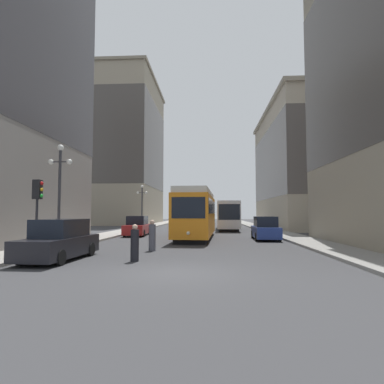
# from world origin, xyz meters

# --- Properties ---
(ground_plane) EXTENTS (200.00, 200.00, 0.00)m
(ground_plane) POSITION_xyz_m (0.00, 0.00, 0.00)
(ground_plane) COLOR #38383A
(sidewalk_left) EXTENTS (2.66, 120.00, 0.15)m
(sidewalk_left) POSITION_xyz_m (-8.18, 40.00, 0.07)
(sidewalk_left) COLOR gray
(sidewalk_left) RESTS_ON ground
(sidewalk_right) EXTENTS (2.66, 120.00, 0.15)m
(sidewalk_right) POSITION_xyz_m (8.18, 40.00, 0.07)
(sidewalk_right) COLOR gray
(sidewalk_right) RESTS_ON ground
(streetcar) EXTENTS (3.19, 12.39, 3.89)m
(streetcar) POSITION_xyz_m (0.08, 15.53, 2.10)
(streetcar) COLOR black
(streetcar) RESTS_ON ground
(transit_bus) EXTENTS (2.83, 11.75, 3.45)m
(transit_bus) POSITION_xyz_m (3.37, 29.25, 1.95)
(transit_bus) COLOR black
(transit_bus) RESTS_ON ground
(parked_car_left_near) EXTENTS (2.05, 5.03, 1.82)m
(parked_car_left_near) POSITION_xyz_m (-5.55, 18.23, 0.84)
(parked_car_left_near) COLOR black
(parked_car_left_near) RESTS_ON ground
(parked_car_left_mid) EXTENTS (2.04, 4.85, 1.82)m
(parked_car_left_mid) POSITION_xyz_m (-5.55, 2.76, 0.84)
(parked_car_left_mid) COLOR black
(parked_car_left_mid) RESTS_ON ground
(parked_car_right_far) EXTENTS (2.00, 4.73, 1.82)m
(parked_car_right_far) POSITION_xyz_m (5.55, 14.35, 0.84)
(parked_car_right_far) COLOR black
(parked_car_right_far) RESTS_ON ground
(pedestrian_crossing_near) EXTENTS (0.38, 0.38, 1.71)m
(pedestrian_crossing_near) POSITION_xyz_m (-2.02, 6.44, 0.80)
(pedestrian_crossing_near) COLOR #4C4C56
(pedestrian_crossing_near) RESTS_ON ground
(pedestrian_crossing_far) EXTENTS (0.36, 0.36, 1.61)m
(pedestrian_crossing_far) POSITION_xyz_m (-2.08, 2.54, 0.75)
(pedestrian_crossing_far) COLOR black
(pedestrian_crossing_far) RESTS_ON ground
(traffic_light_near_left) EXTENTS (0.47, 0.36, 3.57)m
(traffic_light_near_left) POSITION_xyz_m (-7.23, 3.85, 2.90)
(traffic_light_near_left) COLOR #232328
(traffic_light_near_left) RESTS_ON sidewalk_left
(lamp_post_left_near) EXTENTS (1.41, 0.36, 5.91)m
(lamp_post_left_near) POSITION_xyz_m (-7.45, 6.57, 4.00)
(lamp_post_left_near) COLOR #333338
(lamp_post_left_near) RESTS_ON sidewalk_left
(lamp_post_left_far) EXTENTS (1.41, 0.36, 5.51)m
(lamp_post_left_far) POSITION_xyz_m (-7.45, 29.06, 3.77)
(lamp_post_left_far) COLOR #333338
(lamp_post_left_far) RESTS_ON sidewalk_left
(fire_hydrant) EXTENTS (0.26, 0.26, 0.75)m
(fire_hydrant) POSITION_xyz_m (-7.41, 3.89, 0.53)
(fire_hydrant) COLOR red
(fire_hydrant) RESTS_ON sidewalk_left
(building_left_midblock) EXTENTS (11.82, 22.25, 28.06)m
(building_left_midblock) POSITION_xyz_m (-15.11, 50.62, 14.46)
(building_left_midblock) COLOR gray
(building_left_midblock) RESTS_ON ground
(building_right_corner) EXTENTS (15.73, 24.40, 17.01)m
(building_right_corner) POSITION_xyz_m (17.07, 35.43, 8.73)
(building_right_corner) COLOR #B2A893
(building_right_corner) RESTS_ON ground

